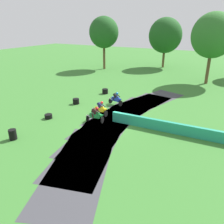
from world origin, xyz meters
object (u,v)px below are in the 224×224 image
at_px(motorcycle_chase_yellow, 101,109).
at_px(tire_stack_far, 13,134).
at_px(motorcycle_trailing_green, 96,115).
at_px(tire_stack_near, 105,91).
at_px(tire_stack_mid_b, 48,116).
at_px(tire_stack_mid_a, 76,101).
at_px(motorcycle_lead_blue, 116,99).

bearing_deg(motorcycle_chase_yellow, tire_stack_far, -114.50).
distance_m(motorcycle_trailing_green, tire_stack_near, 8.68).
height_order(tire_stack_mid_b, tire_stack_far, tire_stack_far).
height_order(tire_stack_near, tire_stack_mid_b, tire_stack_near).
bearing_deg(tire_stack_mid_b, motorcycle_trailing_green, 18.57).
xyz_separation_m(motorcycle_chase_yellow, tire_stack_mid_a, (-4.03, 1.48, -0.35)).
distance_m(motorcycle_chase_yellow, motorcycle_trailing_green, 1.61).
bearing_deg(tire_stack_mid_b, tire_stack_mid_a, 92.60).
distance_m(motorcycle_chase_yellow, tire_stack_mid_b, 4.87).
xyz_separation_m(tire_stack_near, tire_stack_mid_a, (-0.84, -4.85, 0.00)).
bearing_deg(motorcycle_lead_blue, tire_stack_near, 136.31).
relative_size(tire_stack_mid_a, tire_stack_mid_b, 0.99).
relative_size(motorcycle_lead_blue, tire_stack_mid_a, 2.52).
relative_size(motorcycle_trailing_green, tire_stack_far, 2.09).
xyz_separation_m(motorcycle_chase_yellow, motorcycle_trailing_green, (0.46, -1.54, 0.00)).
bearing_deg(tire_stack_near, motorcycle_chase_yellow, -63.24).
relative_size(motorcycle_chase_yellow, motorcycle_trailing_green, 1.01).
distance_m(motorcycle_trailing_green, tire_stack_mid_b, 4.54).
bearing_deg(tire_stack_near, motorcycle_trailing_green, -65.11).
relative_size(motorcycle_trailing_green, tire_stack_near, 2.33).
bearing_deg(tire_stack_mid_b, tire_stack_far, -83.41).
bearing_deg(tire_stack_mid_b, motorcycle_chase_yellow, 37.92).
bearing_deg(motorcycle_chase_yellow, tire_stack_mid_b, -142.08).
distance_m(tire_stack_near, tire_stack_far, 13.62).
relative_size(tire_stack_near, tire_stack_mid_a, 1.06).
height_order(tire_stack_near, tire_stack_mid_a, same).
relative_size(motorcycle_chase_yellow, tire_stack_mid_a, 2.49).
bearing_deg(tire_stack_mid_b, motorcycle_lead_blue, 59.31).
bearing_deg(motorcycle_chase_yellow, motorcycle_trailing_green, -73.36).
bearing_deg(tire_stack_far, tire_stack_mid_a, 94.57).
height_order(motorcycle_lead_blue, tire_stack_near, motorcycle_lead_blue).
xyz_separation_m(motorcycle_lead_blue, tire_stack_near, (-3.12, 2.98, -0.36)).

